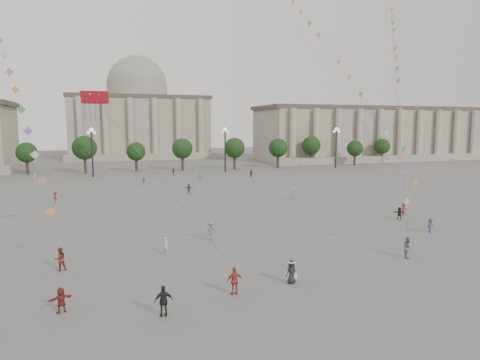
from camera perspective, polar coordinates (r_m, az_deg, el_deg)
name	(u,v)px	position (r m, az deg, el deg)	size (l,w,h in m)	color
ground	(292,276)	(32.88, 7.00, -12.62)	(360.00, 360.00, 0.00)	#5E5C59
hall_east	(378,134)	(150.46, 17.93, 5.91)	(84.00, 26.22, 17.20)	gray
hall_central	(138,117)	(157.76, -13.40, 8.22)	(48.30, 34.30, 35.50)	gray
tree_row	(157,149)	(106.93, -10.97, 4.08)	(137.12, 5.12, 8.00)	#332519
lamp_post_mid_west	(92,143)	(98.04, -19.16, 4.67)	(2.00, 0.90, 10.65)	#262628
lamp_post_mid_east	(225,141)	(102.01, -2.00, 5.16)	(2.00, 0.90, 10.65)	#262628
lamp_post_far_east	(336,140)	(114.02, 12.70, 5.21)	(2.00, 0.90, 10.65)	#262628
person_crowd_0	(174,171)	(97.74, -8.84, 1.15)	(0.97, 0.41, 1.66)	navy
person_crowd_3	(399,213)	(54.68, 20.49, -4.16)	(1.38, 0.44, 1.49)	black
person_crowd_4	(200,176)	(87.51, -5.35, 0.50)	(1.59, 0.51, 1.71)	#B9B8B4
person_crowd_6	(211,231)	(42.13, -3.90, -6.74)	(1.25, 0.72, 1.93)	slate
person_crowd_7	(294,193)	(65.45, 7.21, -1.79)	(1.65, 0.52, 1.78)	silver
person_crowd_8	(404,209)	(57.30, 21.00, -3.63)	(1.02, 0.59, 1.58)	maroon
person_crowd_9	(251,173)	(93.30, 1.49, 0.88)	(1.37, 0.44, 1.48)	black
person_crowd_10	(35,176)	(97.39, -25.64, 0.46)	(0.57, 0.37, 1.55)	silver
person_crowd_12	(189,189)	(70.88, -6.83, -1.14)	(1.54, 0.49, 1.66)	#57575B
person_crowd_13	(166,246)	(38.32, -9.85, -8.61)	(0.54, 0.35, 1.48)	silver
person_crowd_16	(144,181)	(82.40, -12.74, -0.14)	(0.88, 0.37, 1.51)	slate
person_crowd_17	(56,197)	(67.51, -23.38, -2.10)	(1.10, 0.63, 1.70)	maroon
tourist_0	(235,281)	(29.10, -0.72, -13.29)	(1.10, 0.46, 1.88)	#9D3F2A
tourist_2	(61,300)	(28.68, -22.76, -14.54)	(1.45, 0.46, 1.56)	maroon
tourist_4	(164,301)	(26.43, -10.13, -15.60)	(1.10, 0.46, 1.88)	black
kite_flyer_0	(60,259)	(36.41, -22.85, -9.67)	(0.88, 0.69, 1.81)	maroon
kite_flyer_1	(430,225)	(49.20, 24.05, -5.55)	(1.00, 0.57, 1.54)	#31496F
kite_flyer_2	(408,248)	(39.31, 21.47, -8.38)	(0.87, 0.68, 1.79)	slate
hat_person	(291,271)	(31.23, 6.88, -11.98)	(0.96, 0.77, 1.70)	black
dragon_kite	(96,107)	(37.53, -18.62, 9.21)	(5.34, 6.16, 18.60)	#B1121E
kite_train_east	(394,43)	(68.27, 19.90, 16.77)	(30.71, 44.84, 68.21)	#3F3F3F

